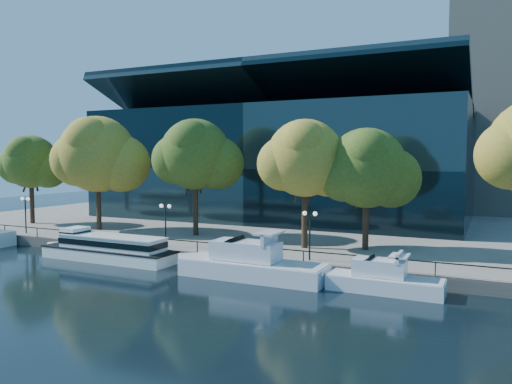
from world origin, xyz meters
The scene contains 15 objects.
ground centered at (0.00, 0.00, 0.00)m, with size 160.00×160.00×0.00m, color black.
promenade centered at (0.00, 36.38, 0.50)m, with size 90.00×67.08×1.00m.
railing centered at (0.00, 3.25, 1.94)m, with size 88.20×0.08×0.99m.
convention_building centered at (-4.00, 31.79, 8.51)m, with size 50.00×24.57×21.43m.
tour_boat centered at (-8.48, 0.90, 1.19)m, with size 14.75×3.29×2.80m.
cruiser_near centered at (6.32, 0.44, 1.17)m, with size 12.99×3.35×3.76m.
cruiser_far centered at (16.55, 0.90, 0.93)m, with size 8.94×2.48×2.92m.
tree_0 centered at (-29.57, 10.84, 8.72)m, with size 8.43×6.91×11.25m.
tree_1 centered at (-17.79, 10.22, 9.61)m, with size 11.02×9.04×13.20m.
tree_2 centered at (-5.32, 11.53, 9.58)m, with size 9.55×7.83×12.57m.
tree_3 centered at (7.91, 9.53, 9.21)m, with size 9.00×7.38×11.97m.
tree_4 centered at (13.29, 10.96, 8.31)m, with size 9.07×7.43×11.10m.
lamp_0 centered at (-23.18, 4.50, 3.98)m, with size 1.26×0.36×4.03m.
lamp_1 centered at (-4.30, 4.50, 3.98)m, with size 1.26×0.36×4.03m.
lamp_2 centered at (10.08, 4.50, 3.98)m, with size 1.26×0.36×4.03m.
Camera 1 is at (23.64, -33.94, 9.44)m, focal length 35.00 mm.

